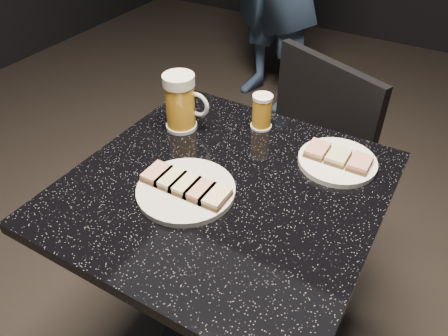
% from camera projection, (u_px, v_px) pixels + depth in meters
% --- Properties ---
extents(plate_large, '(0.23, 0.23, 0.01)m').
position_uv_depth(plate_large, '(186.00, 190.00, 0.99)').
color(plate_large, silver).
rests_on(plate_large, table).
extents(plate_small, '(0.19, 0.19, 0.01)m').
position_uv_depth(plate_small, '(337.00, 162.00, 1.08)').
color(plate_small, white).
rests_on(plate_small, table).
extents(table, '(0.70, 0.70, 0.75)m').
position_uv_depth(table, '(224.00, 253.00, 1.17)').
color(table, black).
rests_on(table, floor).
extents(beer_mug, '(0.12, 0.09, 0.16)m').
position_uv_depth(beer_mug, '(181.00, 102.00, 1.16)').
color(beer_mug, silver).
rests_on(beer_mug, table).
extents(beer_tumbler, '(0.06, 0.06, 0.10)m').
position_uv_depth(beer_tumbler, '(262.00, 112.00, 1.18)').
color(beer_tumbler, silver).
rests_on(beer_tumbler, table).
extents(chair, '(0.53, 0.53, 0.87)m').
position_uv_depth(chair, '(290.00, 175.00, 1.44)').
color(chair, black).
rests_on(chair, floor).
extents(canapes_on_plate_large, '(0.21, 0.07, 0.02)m').
position_uv_depth(canapes_on_plate_large, '(186.00, 185.00, 0.98)').
color(canapes_on_plate_large, '#4C3521').
rests_on(canapes_on_plate_large, plate_large).
extents(canapes_on_plate_small, '(0.16, 0.07, 0.02)m').
position_uv_depth(canapes_on_plate_small, '(338.00, 156.00, 1.07)').
color(canapes_on_plate_small, '#4C3521').
rests_on(canapes_on_plate_small, plate_small).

